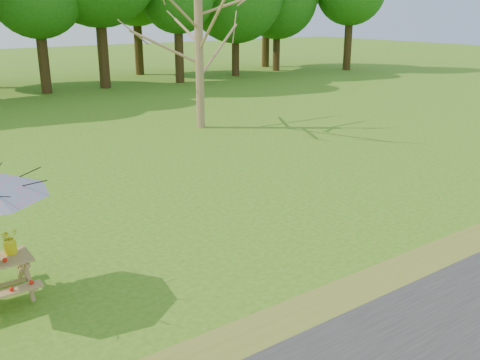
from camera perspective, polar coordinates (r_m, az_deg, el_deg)
ground at (r=10.80m, az=1.86°, el=-6.16°), size 120.00×120.00×0.00m
drygrass_strip at (r=8.99m, az=13.05°, el=-11.86°), size 120.00×1.20×0.01m
flower_bucket at (r=9.25m, az=-23.39°, el=-5.94°), size 0.32×0.30×0.42m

